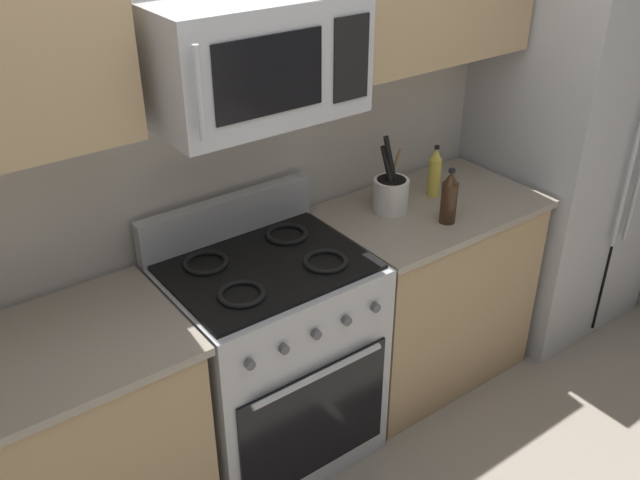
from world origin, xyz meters
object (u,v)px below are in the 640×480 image
range_oven (270,358)px  microwave (252,58)px  bottle_soy (449,198)px  utensil_crock (391,193)px  bottle_oil (435,173)px  refrigerator (566,160)px

range_oven → microwave: size_ratio=1.58×
bottle_soy → range_oven: bearing=169.4°
utensil_crock → bottle_soy: bearing=-61.6°
utensil_crock → bottle_soy: utensil_crock is taller
range_oven → bottle_oil: size_ratio=4.57×
refrigerator → bottle_oil: bearing=174.3°
range_oven → bottle_soy: bottle_soy is taller
bottle_oil → bottle_soy: (-0.13, -0.22, 0.00)m
microwave → bottle_oil: 1.16m
range_oven → microwave: bearing=90.1°
utensil_crock → bottle_soy: (0.12, -0.22, 0.03)m
refrigerator → bottle_soy: bearing=-172.3°
range_oven → bottle_oil: (0.94, 0.07, 0.55)m
refrigerator → bottle_soy: refrigerator is taller
refrigerator → microwave: (-1.79, 0.04, 0.80)m
refrigerator → utensil_crock: 1.11m
refrigerator → bottle_soy: size_ratio=7.40×
range_oven → bottle_soy: 0.99m
range_oven → utensil_crock: utensil_crock is taller
microwave → utensil_crock: size_ratio=2.01×
microwave → utensil_crock: bearing=3.9°
refrigerator → utensil_crock: size_ratio=5.19×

